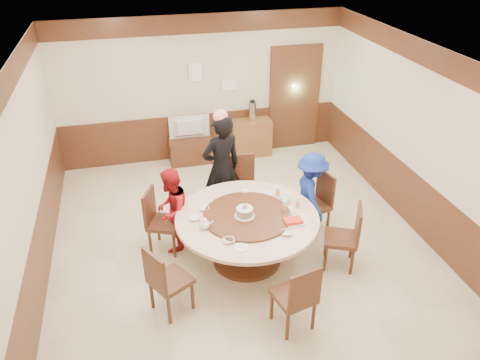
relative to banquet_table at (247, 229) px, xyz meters
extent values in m
plane|color=beige|center=(0.00, 0.48, -0.53)|extent=(6.00, 6.00, 0.00)
plane|color=silver|center=(0.00, 0.48, 2.27)|extent=(6.00, 6.00, 0.00)
cube|color=beige|center=(0.00, 3.48, 0.87)|extent=(5.50, 0.04, 2.80)
cube|color=beige|center=(0.00, -2.52, 0.87)|extent=(5.50, 0.04, 2.80)
cube|color=beige|center=(-2.75, 0.48, 0.87)|extent=(0.04, 6.00, 2.80)
cube|color=beige|center=(2.75, 0.48, 0.87)|extent=(0.04, 6.00, 2.80)
cube|color=#4B2717|center=(0.00, 0.48, -0.08)|extent=(5.50, 6.00, 0.90)
cube|color=#4B2717|center=(0.00, 0.48, 2.09)|extent=(5.50, 6.00, 0.35)
cube|color=#4B2717|center=(1.90, 3.43, 0.52)|extent=(1.05, 0.08, 2.18)
cube|color=#8DDA91|center=(1.90, 3.45, 0.52)|extent=(0.88, 0.02, 2.05)
cylinder|color=#4B2717|center=(0.00, 0.00, -0.50)|extent=(0.98, 0.98, 0.06)
cylinder|color=#4B2717|center=(0.00, 0.00, -0.18)|extent=(0.39, 0.39, 0.65)
cylinder|color=beige|center=(0.00, 0.00, 0.19)|extent=(1.97, 1.97, 0.05)
cylinder|color=#4B2717|center=(0.00, 0.00, 0.23)|extent=(1.20, 1.20, 0.03)
cube|color=#4B2717|center=(1.17, 0.46, -0.08)|extent=(0.53, 0.53, 0.06)
cube|color=#4B2717|center=(1.37, 0.51, 0.19)|extent=(0.14, 0.42, 0.50)
cube|color=#4B2717|center=(1.17, 0.46, -0.32)|extent=(0.36, 0.36, 0.42)
cube|color=#4B2717|center=(0.28, 1.21, -0.08)|extent=(0.45, 0.45, 0.06)
cube|color=#4B2717|center=(0.29, 1.42, 0.19)|extent=(0.42, 0.05, 0.50)
cube|color=#4B2717|center=(0.28, 1.21, -0.32)|extent=(0.36, 0.36, 0.42)
cube|color=#4B2717|center=(-1.09, 0.55, -0.08)|extent=(0.58, 0.58, 0.06)
cube|color=#4B2717|center=(-1.28, 0.63, 0.19)|extent=(0.21, 0.40, 0.50)
cube|color=#4B2717|center=(-1.09, 0.55, -0.32)|extent=(0.36, 0.36, 0.42)
cube|color=#4B2717|center=(-1.15, -0.69, -0.08)|extent=(0.60, 0.60, 0.06)
cube|color=#4B2717|center=(-1.33, -0.79, 0.19)|extent=(0.24, 0.38, 0.50)
cube|color=#4B2717|center=(-1.15, -0.69, -0.32)|extent=(0.36, 0.36, 0.42)
cube|color=#4B2717|center=(0.22, -1.30, -0.08)|extent=(0.53, 0.53, 0.06)
cube|color=#4B2717|center=(0.27, -1.51, 0.19)|extent=(0.42, 0.13, 0.50)
cube|color=#4B2717|center=(0.22, -1.30, -0.32)|extent=(0.36, 0.36, 0.42)
cube|color=#4B2717|center=(1.23, -0.41, -0.08)|extent=(0.58, 0.58, 0.06)
cube|color=#4B2717|center=(1.42, -0.50, 0.19)|extent=(0.21, 0.40, 0.50)
cube|color=#4B2717|center=(1.23, -0.41, -0.32)|extent=(0.36, 0.36, 0.42)
imported|color=black|center=(-0.09, 1.21, 0.35)|extent=(0.73, 0.57, 1.77)
imported|color=maroon|center=(-0.97, 0.56, 0.11)|extent=(0.71, 0.78, 1.29)
imported|color=navy|center=(1.13, 0.49, 0.13)|extent=(0.55, 0.88, 1.32)
cylinder|color=white|center=(-0.04, -0.03, 0.25)|extent=(0.28, 0.28, 0.01)
cylinder|color=gray|center=(-0.04, -0.03, 0.31)|extent=(0.22, 0.22, 0.10)
cylinder|color=white|center=(-0.04, -0.03, 0.37)|extent=(0.23, 0.23, 0.01)
sphere|color=pink|center=(-0.04, -0.03, 0.41)|extent=(0.07, 0.07, 0.07)
ellipsoid|color=white|center=(-0.62, -0.13, 0.28)|extent=(0.17, 0.15, 0.13)
ellipsoid|color=white|center=(0.63, 0.22, 0.28)|extent=(0.17, 0.15, 0.13)
imported|color=white|center=(-0.54, 0.31, 0.23)|extent=(0.15, 0.15, 0.04)
imported|color=white|center=(0.38, -0.52, 0.24)|extent=(0.15, 0.15, 0.05)
imported|color=white|center=(-0.37, -0.49, 0.24)|extent=(0.15, 0.15, 0.04)
imported|color=white|center=(0.62, -0.18, 0.24)|extent=(0.14, 0.14, 0.04)
imported|color=white|center=(-0.70, 0.10, 0.23)|extent=(0.15, 0.15, 0.04)
imported|color=white|center=(0.14, 0.61, 0.24)|extent=(0.14, 0.14, 0.04)
cylinder|color=white|center=(-0.25, -0.65, 0.22)|extent=(0.18, 0.18, 0.01)
cylinder|color=white|center=(0.45, 0.50, 0.22)|extent=(0.18, 0.18, 0.01)
cube|color=white|center=(0.55, -0.31, 0.23)|extent=(0.30, 0.20, 0.02)
cube|color=red|center=(0.55, -0.31, 0.26)|extent=(0.24, 0.15, 0.04)
cylinder|color=white|center=(0.53, -0.01, 0.30)|extent=(0.06, 0.06, 0.16)
cylinder|color=white|center=(0.73, 0.02, 0.30)|extent=(0.06, 0.06, 0.16)
cylinder|color=white|center=(0.56, 0.39, 0.30)|extent=(0.06, 0.06, 0.16)
cube|color=#4B2717|center=(-0.29, 3.23, -0.28)|extent=(0.85, 0.45, 0.50)
imported|color=gray|center=(-0.29, 3.23, 0.19)|extent=(0.79, 0.12, 0.45)
cube|color=brown|center=(0.95, 3.26, -0.16)|extent=(0.80, 0.40, 0.75)
cylinder|color=silver|center=(0.97, 3.26, 0.41)|extent=(0.15, 0.15, 0.38)
cube|color=white|center=(-0.10, 3.43, 1.22)|extent=(0.25, 0.00, 0.35)
cube|color=white|center=(0.55, 3.43, 0.92)|extent=(0.30, 0.00, 0.22)
camera|label=1|loc=(-1.38, -5.10, 3.83)|focal=35.00mm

